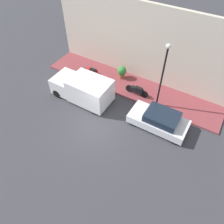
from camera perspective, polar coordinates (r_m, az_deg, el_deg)
ground_plane at (r=15.01m, az=-4.11°, el=-3.80°), size 60.00×60.00×0.00m
sidewalk at (r=17.96m, az=4.69°, el=6.86°), size 2.78×14.66×0.12m
building_facade at (r=17.40m, az=7.78°, el=17.25°), size 0.30×14.66×6.14m
parked_car at (r=14.87m, az=12.23°, el=-2.07°), size 1.83×3.91×1.28m
delivery_van at (r=16.40m, az=-7.70°, el=6.15°), size 2.09×4.59×1.93m
motorcycle_red at (r=18.60m, az=-5.25°, el=10.34°), size 0.30×1.97×0.77m
motorcycle_black at (r=16.85m, az=6.53°, el=5.63°), size 0.30×1.88×0.75m
streetlamp at (r=14.55m, az=13.31°, el=10.73°), size 0.32×0.32×4.97m
potted_plant at (r=18.29m, az=2.59°, el=10.48°), size 0.76×0.76×1.06m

